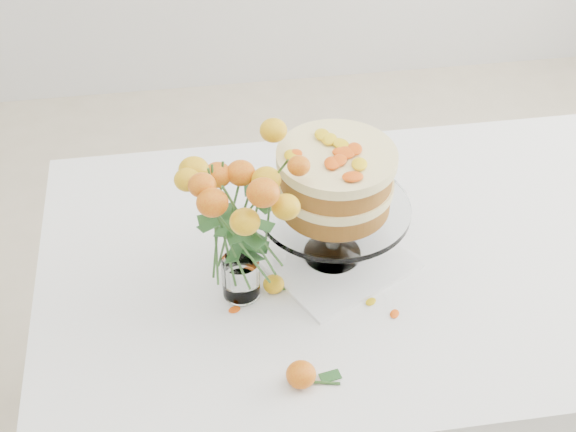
% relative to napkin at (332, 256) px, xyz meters
% --- Properties ---
extents(table, '(1.43, 0.93, 0.76)m').
position_rel_napkin_xyz_m(table, '(0.07, -0.00, -0.09)').
color(table, tan).
rests_on(table, ground).
extents(napkin, '(0.38, 0.38, 0.01)m').
position_rel_napkin_xyz_m(napkin, '(0.00, 0.00, 0.00)').
color(napkin, white).
rests_on(napkin, table).
extents(cake_stand, '(0.32, 0.32, 0.29)m').
position_rel_napkin_xyz_m(cake_stand, '(0.00, 0.00, 0.20)').
color(cake_stand, white).
rests_on(cake_stand, napkin).
extents(rose_vase, '(0.28, 0.28, 0.39)m').
position_rel_napkin_xyz_m(rose_vase, '(-0.21, -0.08, 0.22)').
color(rose_vase, white).
rests_on(rose_vase, table).
extents(loose_rose_near, '(0.08, 0.04, 0.04)m').
position_rel_napkin_xyz_m(loose_rose_near, '(-0.14, -0.08, 0.01)').
color(loose_rose_near, gold).
rests_on(loose_rose_near, table).
extents(loose_rose_far, '(0.10, 0.06, 0.05)m').
position_rel_napkin_xyz_m(loose_rose_far, '(-0.12, -0.32, 0.02)').
color(loose_rose_far, '#CB3D09').
rests_on(loose_rose_far, table).
extents(stray_petal_a, '(0.03, 0.02, 0.00)m').
position_rel_napkin_xyz_m(stray_petal_a, '(-0.05, -0.10, -0.00)').
color(stray_petal_a, yellow).
rests_on(stray_petal_a, table).
extents(stray_petal_b, '(0.03, 0.02, 0.00)m').
position_rel_napkin_xyz_m(stray_petal_b, '(0.05, -0.14, -0.00)').
color(stray_petal_b, yellow).
rests_on(stray_petal_b, table).
extents(stray_petal_c, '(0.03, 0.02, 0.00)m').
position_rel_napkin_xyz_m(stray_petal_c, '(0.09, -0.18, -0.00)').
color(stray_petal_c, yellow).
rests_on(stray_petal_c, table).
extents(stray_petal_d, '(0.03, 0.02, 0.00)m').
position_rel_napkin_xyz_m(stray_petal_d, '(-0.19, -0.05, -0.00)').
color(stray_petal_d, yellow).
rests_on(stray_petal_d, table).
extents(stray_petal_e, '(0.03, 0.02, 0.00)m').
position_rel_napkin_xyz_m(stray_petal_e, '(-0.23, -0.12, -0.00)').
color(stray_petal_e, yellow).
rests_on(stray_petal_e, table).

